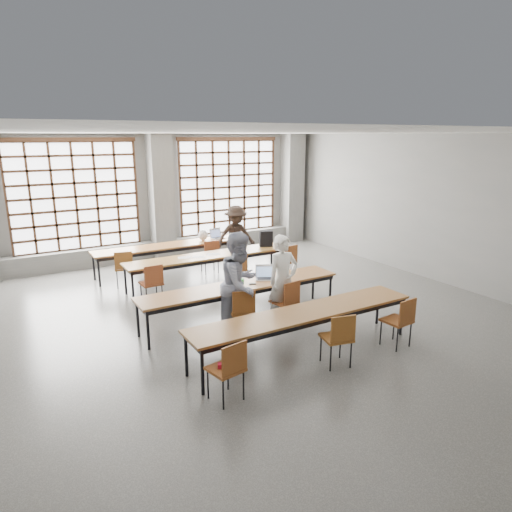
{
  "coord_description": "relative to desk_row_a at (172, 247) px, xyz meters",
  "views": [
    {
      "loc": [
        -4.22,
        -7.22,
        3.45
      ],
      "look_at": [
        0.27,
        0.4,
        1.1
      ],
      "focal_mm": 32.0,
      "sensor_mm": 36.0,
      "label": 1
    }
  ],
  "objects": [
    {
      "name": "chair_mid_centre",
      "position": [
        0.79,
        -2.08,
        -0.13
      ],
      "size": [
        0.46,
        0.47,
        0.88
      ],
      "color": "brown",
      "rests_on": "floor"
    },
    {
      "name": "wall_right",
      "position": [
        5.29,
        -3.72,
        1.09
      ],
      "size": [
        0.0,
        11.0,
        11.0
      ],
      "primitive_type": "plane",
      "rotation": [
        1.57,
        0.0,
        -1.57
      ],
      "color": "slate",
      "rests_on": "floor"
    },
    {
      "name": "paper_sheet_b",
      "position": [
        0.08,
        -1.5,
        0.07
      ],
      "size": [
        0.36,
        0.35,
        0.0
      ],
      "primitive_type": "cube",
      "rotation": [
        0.0,
        0.0,
        -0.63
      ],
      "color": "white",
      "rests_on": "desk_row_b"
    },
    {
      "name": "chair_back_mid",
      "position": [
        0.79,
        -0.63,
        -0.13
      ],
      "size": [
        0.46,
        0.47,
        0.88
      ],
      "color": "maroon",
      "rests_on": "floor"
    },
    {
      "name": "chair_back_right",
      "position": [
        1.59,
        -0.63,
        -0.13
      ],
      "size": [
        0.47,
        0.48,
        0.88
      ],
      "color": "brown",
      "rests_on": "floor"
    },
    {
      "name": "paper_sheet_a",
      "position": [
        -0.22,
        -1.4,
        0.07
      ],
      "size": [
        0.34,
        0.28,
        0.0
      ],
      "primitive_type": "cube",
      "rotation": [
        0.0,
        0.0,
        -0.25
      ],
      "color": "silver",
      "rests_on": "desk_row_b"
    },
    {
      "name": "chair_mid_right",
      "position": [
        2.19,
        -2.08,
        -0.13
      ],
      "size": [
        0.45,
        0.46,
        0.88
      ],
      "color": "brown",
      "rests_on": "floor"
    },
    {
      "name": "column_right",
      "position": [
        4.79,
        1.5,
        1.09
      ],
      "size": [
        0.6,
        0.55,
        3.5
      ],
      "primitive_type": "cube",
      "color": "#585856",
      "rests_on": "floor"
    },
    {
      "name": "chair_front_left",
      "position": [
        -0.35,
        -4.4,
        -0.13
      ],
      "size": [
        0.53,
        0.53,
        0.88
      ],
      "color": "brown",
      "rests_on": "floor"
    },
    {
      "name": "desk_row_d",
      "position": [
        0.19,
        -5.48,
        0.0
      ],
      "size": [
        4.0,
        0.7,
        0.73
      ],
      "color": "brown",
      "rests_on": "floor"
    },
    {
      "name": "window_left",
      "position": [
        -1.96,
        1.71,
        1.24
      ],
      "size": [
        3.32,
        0.12,
        3.0
      ],
      "color": "white",
      "rests_on": "wall_back"
    },
    {
      "name": "plastic_bag",
      "position": [
        0.9,
        0.05,
        0.21
      ],
      "size": [
        0.32,
        0.29,
        0.29
      ],
      "primitive_type": "ellipsoid",
      "rotation": [
        0.0,
        0.0,
        -0.41
      ],
      "color": "silver",
      "rests_on": "desk_row_a"
    },
    {
      "name": "sill_ledge",
      "position": [
        0.29,
        1.58,
        -0.41
      ],
      "size": [
        9.8,
        0.35,
        0.5
      ],
      "primitive_type": "cube",
      "color": "#585856",
      "rests_on": "floor"
    },
    {
      "name": "laptop_front",
      "position": [
        0.55,
        -3.67,
        0.13
      ],
      "size": [
        0.46,
        0.43,
        0.26
      ],
      "color": "#B0B0B4",
      "rests_on": "desk_row_c"
    },
    {
      "name": "chair_front_right",
      "position": [
        0.59,
        -4.4,
        -0.13
      ],
      "size": [
        0.49,
        0.49,
        0.88
      ],
      "color": "brown",
      "rests_on": "floor"
    },
    {
      "name": "ceiling",
      "position": [
        0.29,
        -3.72,
        2.84
      ],
      "size": [
        11.0,
        11.0,
        0.0
      ],
      "primitive_type": "plane",
      "rotation": [
        3.14,
        0.0,
        0.0
      ],
      "color": "silver",
      "rests_on": "floor"
    },
    {
      "name": "desk_row_b",
      "position": [
        0.38,
        -1.45,
        0.0
      ],
      "size": [
        4.0,
        0.7,
        0.73
      ],
      "color": "brown",
      "rests_on": "floor"
    },
    {
      "name": "red_pouch",
      "position": [
        -1.51,
        -6.03,
        -0.16
      ],
      "size": [
        0.22,
        0.16,
        0.06
      ],
      "primitive_type": "cube",
      "rotation": [
        0.0,
        0.0,
        -0.43
      ],
      "color": "#B6162E",
      "rests_on": "chair_near_left"
    },
    {
      "name": "green_box",
      "position": [
        -0.08,
        -3.69,
        0.11
      ],
      "size": [
        0.27,
        0.17,
        0.09
      ],
      "primitive_type": "cube",
      "rotation": [
        0.0,
        0.0,
        -0.34
      ],
      "color": "green",
      "rests_on": "desk_row_c"
    },
    {
      "name": "chair_near_right",
      "position": [
        1.7,
        -6.11,
        -0.13
      ],
      "size": [
        0.45,
        0.46,
        0.88
      ],
      "color": "brown",
      "rests_on": "floor"
    },
    {
      "name": "student_female",
      "position": [
        -0.33,
        -4.27,
        0.27
      ],
      "size": [
        1.13,
        1.06,
        1.86
      ],
      "primitive_type": "imported",
      "rotation": [
        0.0,
        0.0,
        0.51
      ],
      "color": "#19214C",
      "rests_on": "floor"
    },
    {
      "name": "window_right",
      "position": [
        2.54,
        1.71,
        1.24
      ],
      "size": [
        3.32,
        0.12,
        3.0
      ],
      "color": "white",
      "rests_on": "wall_back"
    },
    {
      "name": "phone",
      "position": [
        0.15,
        -3.87,
        0.07
      ],
      "size": [
        0.14,
        0.11,
        0.01
      ],
      "primitive_type": "cube",
      "rotation": [
        0.0,
        0.0,
        -0.43
      ],
      "color": "black",
      "rests_on": "desk_row_c"
    },
    {
      "name": "chair_near_left",
      "position": [
        -1.5,
        -6.11,
        -0.13
      ],
      "size": [
        0.49,
        0.49,
        0.88
      ],
      "color": "brown",
      "rests_on": "floor"
    },
    {
      "name": "student_male",
      "position": [
        0.57,
        -4.27,
        0.19
      ],
      "size": [
        0.62,
        0.41,
        1.71
      ],
      "primitive_type": "imported",
      "rotation": [
        0.0,
        0.0,
        -0.0
      ],
      "color": "white",
      "rests_on": "floor"
    },
    {
      "name": "paper_sheet_c",
      "position": [
        0.48,
        -1.45,
        0.07
      ],
      "size": [
        0.34,
        0.27,
        0.0
      ],
      "primitive_type": "cube",
      "rotation": [
        0.0,
        0.0,
        -0.22
      ],
      "color": "silver",
      "rests_on": "desk_row_b"
    },
    {
      "name": "chair_near_mid",
      "position": [
        0.37,
        -6.11,
        -0.13
      ],
      "size": [
        0.5,
        0.5,
        0.88
      ],
      "color": "brown",
      "rests_on": "floor"
    },
    {
      "name": "student_back",
      "position": [
        1.6,
        -0.5,
        0.17
      ],
      "size": [
        1.17,
        0.78,
        1.68
      ],
      "primitive_type": "imported",
      "rotation": [
        0.0,
        0.0,
        -0.16
      ],
      "color": "black",
      "rests_on": "floor"
    },
    {
      "name": "chair_mid_left",
      "position": [
        -1.21,
        -2.08,
        -0.13
      ],
      "size": [
        0.43,
        0.44,
        0.88
      ],
      "color": "brown",
      "rests_on": "floor"
    },
    {
      "name": "column_mid",
      "position": [
        0.29,
        1.5,
        1.09
      ],
      "size": [
        0.6,
        0.55,
        3.5
      ],
      "primitive_type": "cube",
      "color": "#585856",
      "rests_on": "floor"
    },
    {
      "name": "mouse",
      "position": [
        0.92,
        -3.79,
        0.08
      ],
      "size": [
        0.1,
        0.07,
        0.04
      ],
      "primitive_type": "ellipsoid",
      "rotation": [
        0.0,
        0.0,
        0.06
      ],
      "color": "silver",
      "rests_on": "desk_row_c"
    },
    {
      "name": "backpack",
      "position": [
        1.98,
        -1.4,
        0.27
      ],
      "size": [
        0.37,
        0.3,
        0.4
      ],
      "primitive_type": "cube",
      "rotation": [
        0.0,
        0.0,
        -0.38
      ],
      "color": "black",
      "rests_on": "desk_row_b"
    },
    {
      "name": "laptop_back",
      "position": [
        1.34,
        0.11,
        0.13
      ],
      "size": [
        0.41,
        0.37,
        0.26
      ],
      "color": "#BBBCC1",
      "rests_on": "desk_row_a"
    },
    {
      "name": "desk_row_c",
      "position": [
        -0.03,
        -3.77,
        0.0
      ],
      "size": [
        4.0,
        0.7,
        0.73
      ],
      "color": "brown",
      "rests_on": "floor"
    },
    {
      "name": "floor",
      "position": [
        0.29,
        -3.72,
        -0.66
      ],
      "size": [
        11.0,
        11.0,
        0.0
      ],
      "primitive_type": "plane",
      "color": "#4C4C49",
      "rests_on": "ground"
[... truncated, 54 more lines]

